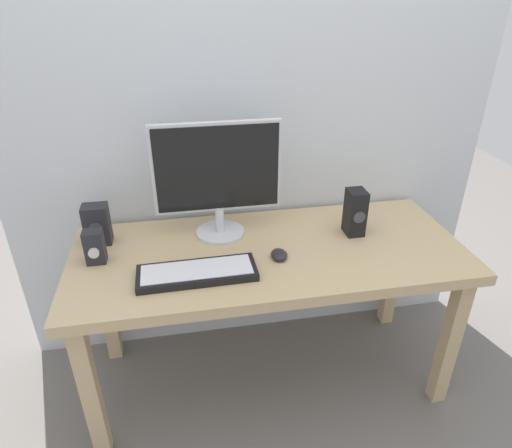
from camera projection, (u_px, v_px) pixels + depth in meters
name	position (u px, v px, depth m)	size (l,w,h in m)	color
ground_plane	(267.00, 374.00, 2.13)	(6.00, 6.00, 0.00)	slate
wall_back	(252.00, 24.00, 1.73)	(2.19, 0.04, 3.00)	silver
desk	(269.00, 266.00, 1.83)	(1.57, 0.67, 0.70)	tan
monitor	(218.00, 176.00, 1.78)	(0.51, 0.20, 0.48)	silver
keyboard_primary	(197.00, 273.00, 1.62)	(0.44, 0.16, 0.03)	black
mouse	(279.00, 255.00, 1.73)	(0.06, 0.08, 0.03)	#232328
speaker_right	(355.00, 212.00, 1.86)	(0.07, 0.09, 0.20)	black
speaker_left	(97.00, 224.00, 1.80)	(0.10, 0.08, 0.17)	#232328
audio_controller	(95.00, 247.00, 1.68)	(0.07, 0.07, 0.13)	#232328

